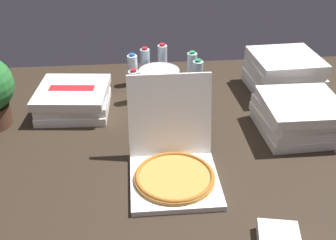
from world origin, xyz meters
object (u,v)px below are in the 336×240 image
object	(u,v)px
water_bottle_6	(133,70)
water_bottle_0	(162,59)
water_bottle_3	(198,76)
napkin_pile	(279,239)
pizza_stack_left_near	(299,116)
ice_bucket	(159,79)
water_bottle_1	(169,92)
pizza_stack_left_far	(283,73)
water_bottle_2	(192,67)
pizza_stack_center_far	(74,99)
water_bottle_4	(145,63)
water_bottle_5	(134,86)
open_pizza_box	(173,160)

from	to	relation	value
water_bottle_6	water_bottle_0	bearing A→B (deg)	38.08
water_bottle_3	napkin_pile	xyz separation A→B (m)	(0.12, -1.36, -0.08)
pizza_stack_left_near	ice_bucket	world-z (taller)	pizza_stack_left_near
ice_bucket	water_bottle_1	bearing A→B (deg)	-81.31
pizza_stack_left_far	water_bottle_6	xyz separation A→B (m)	(-0.99, 0.19, -0.02)
water_bottle_2	napkin_pile	distance (m)	1.51
water_bottle_0	pizza_stack_left_far	bearing A→B (deg)	-24.84
pizza_stack_center_far	water_bottle_3	xyz separation A→B (m)	(0.79, 0.19, 0.03)
water_bottle_2	pizza_stack_left_near	bearing A→B (deg)	-54.13
pizza_stack_left_near	water_bottle_6	size ratio (longest dim) A/B	2.08
napkin_pile	pizza_stack_center_far	bearing A→B (deg)	127.99
water_bottle_3	water_bottle_1	bearing A→B (deg)	-134.51
pizza_stack_left_far	water_bottle_4	distance (m)	0.95
pizza_stack_center_far	water_bottle_1	xyz separation A→B (m)	(0.59, -0.02, 0.03)
water_bottle_0	water_bottle_3	world-z (taller)	same
pizza_stack_center_far	napkin_pile	size ratio (longest dim) A/B	2.85
ice_bucket	water_bottle_2	distance (m)	0.25
water_bottle_5	ice_bucket	bearing A→B (deg)	47.26
water_bottle_2	water_bottle_4	distance (m)	0.33
water_bottle_2	napkin_pile	world-z (taller)	water_bottle_2
water_bottle_0	ice_bucket	bearing A→B (deg)	-99.56
ice_bucket	water_bottle_6	distance (m)	0.19
pizza_stack_left_near	water_bottle_2	world-z (taller)	water_bottle_2
water_bottle_4	water_bottle_6	xyz separation A→B (m)	(-0.09, -0.11, 0.00)
ice_bucket	water_bottle_0	size ratio (longest dim) A/B	1.22
ice_bucket	pizza_stack_left_far	bearing A→B (deg)	-8.15
pizza_stack_left_near	napkin_pile	world-z (taller)	pizza_stack_left_near
water_bottle_2	water_bottle_6	bearing A→B (deg)	-179.24
open_pizza_box	ice_bucket	bearing A→B (deg)	89.99
pizza_stack_center_far	water_bottle_6	distance (m)	0.49
pizza_stack_left_near	napkin_pile	distance (m)	0.89
pizza_stack_center_far	ice_bucket	size ratio (longest dim) A/B	1.67
water_bottle_2	water_bottle_4	xyz separation A→B (m)	(-0.32, 0.10, 0.00)
water_bottle_1	pizza_stack_left_far	bearing A→B (deg)	11.88
open_pizza_box	water_bottle_0	world-z (taller)	open_pizza_box
pizza_stack_left_far	water_bottle_4	bearing A→B (deg)	161.89
water_bottle_0	water_bottle_1	world-z (taller)	same
open_pizza_box	water_bottle_4	size ratio (longest dim) A/B	2.32
ice_bucket	water_bottle_5	distance (m)	0.26
water_bottle_1	water_bottle_4	bearing A→B (deg)	105.85
pizza_stack_left_near	ice_bucket	xyz separation A→B (m)	(-0.74, 0.62, -0.04)
pizza_stack_left_near	water_bottle_4	size ratio (longest dim) A/B	2.08
open_pizza_box	water_bottle_1	bearing A→B (deg)	86.37
pizza_stack_center_far	water_bottle_2	world-z (taller)	water_bottle_2
ice_bucket	napkin_pile	world-z (taller)	ice_bucket
water_bottle_1	water_bottle_5	size ratio (longest dim) A/B	1.00
water_bottle_1	water_bottle_2	bearing A→B (deg)	61.85
water_bottle_1	water_bottle_3	world-z (taller)	same
water_bottle_5	water_bottle_3	bearing A→B (deg)	15.75
pizza_stack_left_far	water_bottle_6	size ratio (longest dim) A/B	2.06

